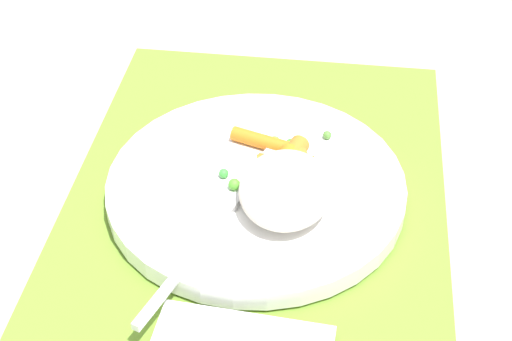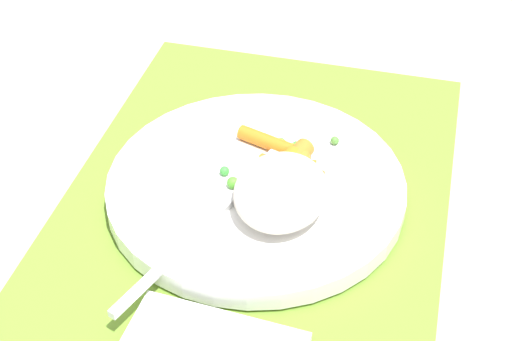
# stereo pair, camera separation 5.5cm
# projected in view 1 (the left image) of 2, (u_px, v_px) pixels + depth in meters

# --- Properties ---
(ground_plane) EXTENTS (2.40, 2.40, 0.00)m
(ground_plane) POSITION_uv_depth(u_px,v_px,m) (256.00, 200.00, 0.64)
(ground_plane) COLOR beige
(placemat) EXTENTS (0.42, 0.31, 0.01)m
(placemat) POSITION_uv_depth(u_px,v_px,m) (256.00, 197.00, 0.64)
(placemat) COLOR olive
(placemat) RESTS_ON ground_plane
(plate) EXTENTS (0.24, 0.24, 0.02)m
(plate) POSITION_uv_depth(u_px,v_px,m) (256.00, 187.00, 0.63)
(plate) COLOR white
(plate) RESTS_ON placemat
(rice_mound) EXTENTS (0.09, 0.07, 0.03)m
(rice_mound) POSITION_uv_depth(u_px,v_px,m) (286.00, 189.00, 0.59)
(rice_mound) COLOR beige
(rice_mound) RESTS_ON plate
(carrot_portion) EXTENTS (0.08, 0.08, 0.02)m
(carrot_portion) POSITION_uv_depth(u_px,v_px,m) (286.00, 163.00, 0.63)
(carrot_portion) COLOR orange
(carrot_portion) RESTS_ON plate
(pea_scatter) EXTENTS (0.08, 0.09, 0.01)m
(pea_scatter) POSITION_uv_depth(u_px,v_px,m) (272.00, 163.00, 0.63)
(pea_scatter) COLOR green
(pea_scatter) RESTS_ON plate
(fork) EXTENTS (0.20, 0.08, 0.01)m
(fork) POSITION_uv_depth(u_px,v_px,m) (229.00, 211.00, 0.59)
(fork) COLOR silver
(fork) RESTS_ON plate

